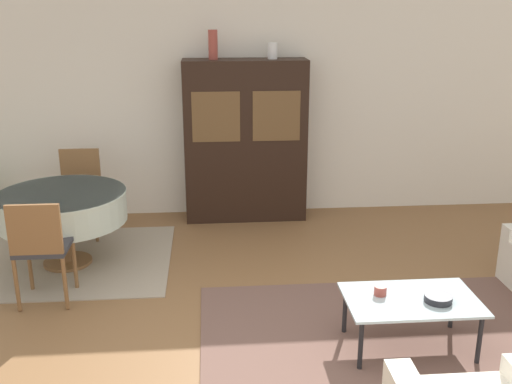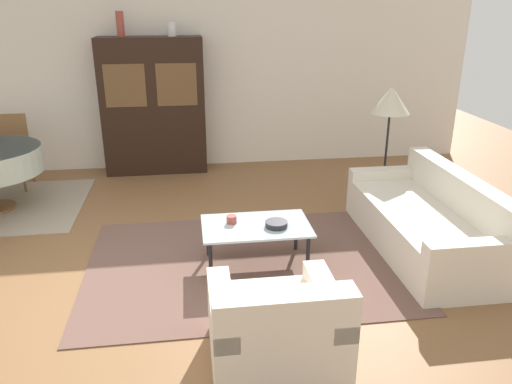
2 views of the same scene
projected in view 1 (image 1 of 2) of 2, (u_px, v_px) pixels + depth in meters
ground_plane at (244, 381)px, 4.22m from camera, size 14.00×14.00×0.00m
wall_back at (225, 105)px, 7.25m from camera, size 10.00×0.06×2.70m
area_rug at (393, 345)px, 4.65m from camera, size 3.00×2.17×0.01m
dining_rug at (65, 261)px, 6.16m from camera, size 2.16×1.77×0.01m
coffee_table at (411, 303)px, 4.51m from camera, size 1.00×0.63×0.41m
display_cabinet at (245, 141)px, 7.14m from camera, size 1.44×0.43×1.92m
dining_table at (62, 207)px, 5.91m from camera, size 1.26×1.26×0.75m
dining_chair_near at (40, 244)px, 5.12m from camera, size 0.44×0.44×0.96m
dining_chair_far at (80, 186)px, 6.73m from camera, size 0.44×0.44×0.96m
cup at (380, 290)px, 4.54m from camera, size 0.09×0.09×0.07m
bowl at (438, 298)px, 4.45m from camera, size 0.21×0.21×0.05m
vase_tall at (213, 45)px, 6.77m from camera, size 0.11×0.11×0.33m
vase_short at (272, 51)px, 6.84m from camera, size 0.11×0.11×0.18m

